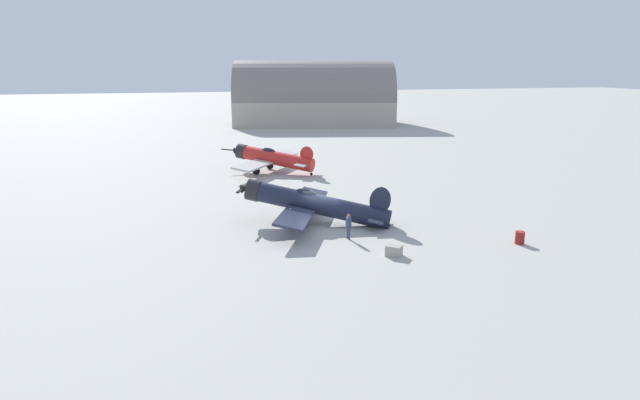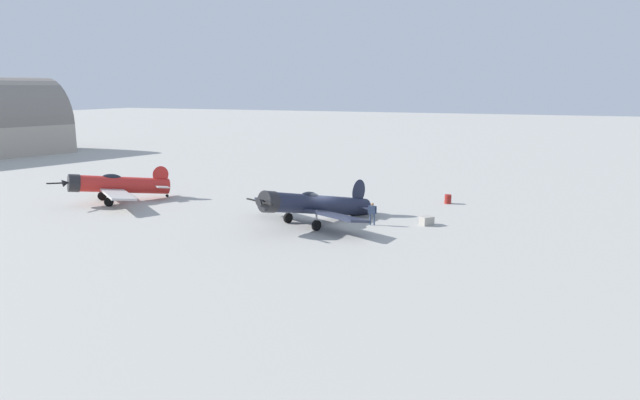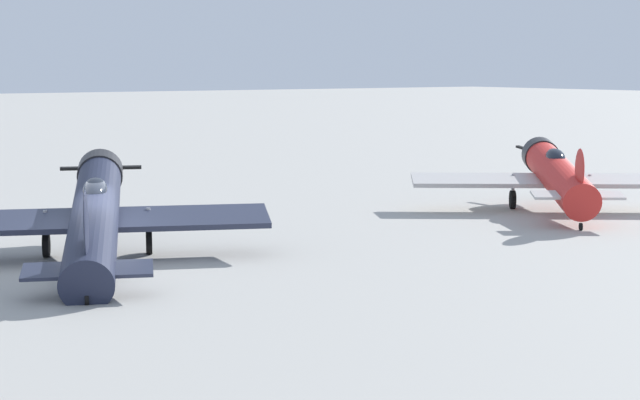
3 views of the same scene
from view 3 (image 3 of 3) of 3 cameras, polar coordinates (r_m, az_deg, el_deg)
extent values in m
plane|color=#A8A59E|center=(31.01, -12.81, -3.78)|extent=(400.00, 400.00, 0.00)
cylinder|color=#1E2338|center=(30.76, -12.89, -1.17)|extent=(10.08, 5.52, 3.29)
cylinder|color=#232326|center=(35.54, -12.57, 1.50)|extent=(1.70, 1.91, 1.70)
cone|color=#232326|center=(36.17, -12.54, 1.80)|extent=(0.87, 0.86, 0.74)
cube|color=black|center=(36.32, -12.53, 1.82)|extent=(1.31, 2.71, 0.14)
ellipsoid|color=black|center=(31.67, -12.85, 0.56)|extent=(1.95, 1.42, 0.98)
cube|color=#282D42|center=(32.00, -12.78, -1.13)|extent=(6.25, 10.81, 0.54)
ellipsoid|color=#1E2338|center=(26.42, -13.35, -1.53)|extent=(1.73, 0.85, 2.24)
cube|color=#282D42|center=(26.82, -13.25, -3.95)|extent=(2.38, 3.55, 0.30)
cylinder|color=#999BA0|center=(32.77, -15.56, -1.55)|extent=(0.14, 0.14, 1.12)
cylinder|color=black|center=(32.87, -15.53, -2.52)|extent=(0.81, 0.51, 0.80)
cylinder|color=#999BA0|center=(32.62, -9.87, -1.42)|extent=(0.14, 0.14, 1.12)
cylinder|color=black|center=(32.71, -9.84, -2.39)|extent=(0.81, 0.51, 0.80)
cylinder|color=black|center=(26.16, -13.30, -5.61)|extent=(0.30, 0.20, 0.28)
cylinder|color=red|center=(41.91, 13.64, 1.32)|extent=(7.85, 6.22, 2.49)
cylinder|color=#232326|center=(45.81, 12.62, 2.51)|extent=(1.80, 1.92, 1.68)
cone|color=#232326|center=(46.44, 12.48, 2.68)|extent=(0.89, 0.90, 0.72)
cube|color=black|center=(46.59, 12.44, 2.69)|extent=(3.10, 0.66, 0.45)
ellipsoid|color=black|center=(42.66, 13.44, 2.42)|extent=(1.88, 1.65, 0.88)
cube|color=#BCB7B2|center=(42.93, 13.35, 1.11)|extent=(8.65, 10.92, 0.43)
ellipsoid|color=red|center=(38.37, 14.76, 1.70)|extent=(1.44, 1.08, 1.78)
cube|color=#BCB7B2|center=(38.68, 14.64, 0.28)|extent=(2.88, 3.41, 0.23)
cylinder|color=#999BA0|center=(43.17, 11.08, 0.75)|extent=(0.14, 0.14, 1.10)
cylinder|color=black|center=(43.24, 11.06, 0.02)|extent=(0.77, 0.63, 0.80)
cylinder|color=#999BA0|center=(43.82, 15.29, 0.72)|extent=(0.14, 0.14, 1.10)
cylinder|color=black|center=(43.89, 15.27, 0.01)|extent=(0.77, 0.63, 0.80)
cylinder|color=black|center=(38.15, 14.82, -1.50)|extent=(0.29, 0.24, 0.28)
camera|label=1|loc=(46.51, -69.42, 9.25)|focal=30.71mm
camera|label=2|loc=(67.35, -39.60, 9.49)|focal=31.35mm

